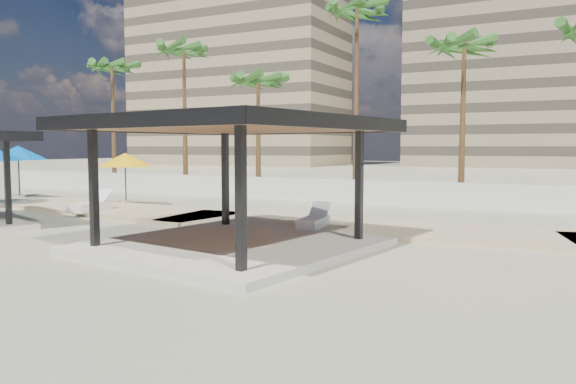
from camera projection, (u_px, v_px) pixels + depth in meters
name	position (u px, v px, depth m)	size (l,w,h in m)	color
ground	(205.00, 262.00, 14.25)	(200.00, 200.00, 0.00)	#C8B284
promenade	(377.00, 227.00, 20.12)	(44.45, 7.97, 0.24)	#C6B284
boundary_wall	(391.00, 193.00, 28.37)	(56.00, 0.30, 1.20)	silver
building_west	(238.00, 72.00, 92.45)	(34.00, 16.00, 32.40)	#937F60
building_mid	(547.00, 67.00, 80.37)	(38.00, 16.00, 30.40)	#847259
pavilion_central	(231.00, 172.00, 15.79)	(8.33, 8.33, 3.70)	beige
umbrella_a	(18.00, 153.00, 30.21)	(3.83, 3.83, 2.80)	beige
umbrella_b	(125.00, 160.00, 27.39)	(3.16, 3.16, 2.44)	beige
lounger_a	(91.00, 206.00, 24.05)	(1.13, 2.37, 0.86)	white
lounger_b	(314.00, 221.00, 19.23)	(0.95, 2.15, 0.78)	white
palm_a	(112.00, 72.00, 39.39)	(3.00, 3.00, 9.34)	brown
palm_b	(184.00, 56.00, 36.95)	(3.00, 3.00, 10.12)	brown
palm_c	(258.00, 85.00, 33.86)	(3.00, 3.00, 7.72)	brown
palm_d	(357.00, 18.00, 31.55)	(3.00, 3.00, 11.43)	brown
palm_e	(464.00, 52.00, 28.55)	(3.00, 3.00, 8.89)	brown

